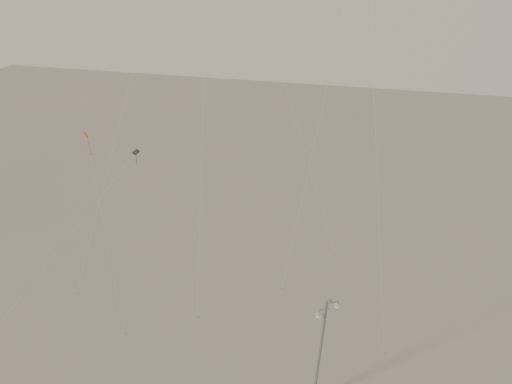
# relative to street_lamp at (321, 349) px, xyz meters

# --- Properties ---
(ground) EXTENTS (160.00, 160.00, 0.00)m
(ground) POSITION_rel_street_lamp_xyz_m (-6.74, 0.99, -4.49)
(ground) COLOR gray
(ground) RESTS_ON ground
(street_lamp) EXTENTS (1.50, 1.01, 8.41)m
(street_lamp) POSITION_rel_street_lamp_xyz_m (0.00, 0.00, 0.00)
(street_lamp) COLOR gray
(street_lamp) RESTS_ON ground
(kite_1) EXTENTS (0.91, 8.09, 25.80)m
(kite_1) POSITION_rel_street_lamp_xyz_m (-11.01, 11.42, 14.19)
(kite_1) COLOR #322C2A
(kite_1) RESTS_ON ground
(kite_3) EXTENTS (2.53, 2.64, 15.46)m
(kite_3) POSITION_rel_street_lamp_xyz_m (-16.87, 4.35, 7.13)
(kite_3) COLOR maroon
(kite_3) RESTS_ON ground
(kite_4) EXTENTS (4.21, 3.40, 27.17)m
(kite_4) POSITION_rel_street_lamp_xyz_m (1.10, 7.63, 15.91)
(kite_4) COLOR #322C2A
(kite_4) RESTS_ON ground
(kite_5) EXTENTS (9.70, 3.66, 26.09)m
(kite_5) POSITION_rel_street_lamp_xyz_m (-8.07, 20.04, 15.28)
(kite_5) COLOR #AC451C
(kite_5) RESTS_ON ground
(kite_6) EXTENTS (8.77, 10.36, 12.33)m
(kite_6) POSITION_rel_street_lamp_xyz_m (-18.58, 7.45, 4.56)
(kite_6) COLOR #322C2A
(kite_6) RESTS_ON ground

